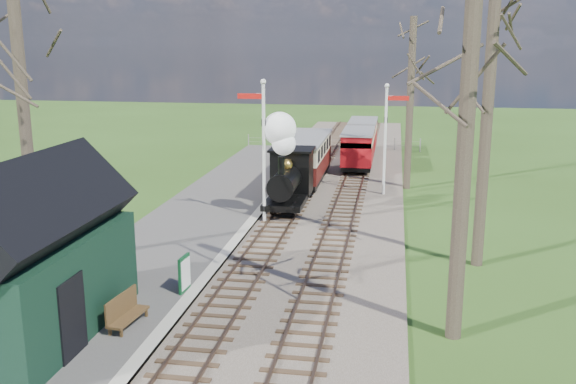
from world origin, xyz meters
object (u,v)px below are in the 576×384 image
(red_carriage_b, at_px, (363,136))
(person, at_px, (127,270))
(locomotive, at_px, (287,168))
(bench, at_px, (125,311))
(sign_board, at_px, (185,273))
(station_shed, at_px, (34,259))
(semaphore_far, at_px, (387,131))
(coach, at_px, (306,157))
(semaphore_near, at_px, (262,141))
(red_carriage_a, at_px, (358,149))

(red_carriage_b, bearing_deg, person, -101.93)
(locomotive, bearing_deg, bench, -99.82)
(locomotive, height_order, sign_board, locomotive)
(station_shed, relative_size, bench, 3.94)
(semaphore_far, bearing_deg, coach, 155.61)
(semaphore_near, distance_m, person, 9.71)
(station_shed, xyz_separation_m, red_carriage_b, (6.90, 29.87, -0.88))
(station_shed, bearing_deg, red_carriage_a, 74.20)
(semaphore_far, height_order, red_carriage_a, semaphore_far)
(semaphore_near, bearing_deg, red_carriage_b, 79.32)
(semaphore_far, relative_size, locomotive, 1.24)
(coach, xyz_separation_m, bench, (-2.28, -19.16, -0.94))
(red_carriage_b, distance_m, person, 27.52)
(station_shed, height_order, bench, station_shed)
(coach, xyz_separation_m, red_carriage_a, (2.60, 4.39, -0.17))
(station_shed, relative_size, red_carriage_a, 1.35)
(semaphore_near, relative_size, semaphore_far, 1.09)
(red_carriage_b, bearing_deg, coach, -104.73)
(coach, distance_m, sign_board, 16.59)
(semaphore_far, height_order, red_carriage_b, semaphore_far)
(coach, relative_size, person, 4.78)
(semaphore_near, height_order, red_carriage_a, semaphore_near)
(bench, relative_size, person, 1.03)
(station_shed, bearing_deg, coach, 77.86)
(red_carriage_a, bearing_deg, semaphore_far, -74.44)
(station_shed, height_order, semaphore_near, semaphore_near)
(bench, bearing_deg, locomotive, 80.18)
(sign_board, relative_size, person, 0.73)
(coach, bearing_deg, bench, -96.78)
(red_carriage_a, bearing_deg, coach, -120.66)
(semaphore_near, distance_m, sign_board, 9.01)
(red_carriage_a, xyz_separation_m, bench, (-4.88, -23.54, -0.77))
(coach, relative_size, red_carriage_b, 1.58)
(locomotive, relative_size, red_carriage_a, 0.99)
(sign_board, xyz_separation_m, person, (-1.62, -0.53, 0.21))
(station_shed, xyz_separation_m, sign_board, (2.83, 3.48, -1.50))
(semaphore_far, xyz_separation_m, person, (-7.46, -15.05, -2.38))
(red_carriage_b, height_order, person, red_carriage_b)
(person, bearing_deg, semaphore_near, -25.71)
(semaphore_near, height_order, person, semaphore_near)
(station_shed, xyz_separation_m, red_carriage_a, (6.90, 24.37, -0.88))
(coach, bearing_deg, person, -100.27)
(semaphore_near, xyz_separation_m, coach, (0.77, 7.98, -2.07))
(coach, distance_m, bench, 19.31)
(locomotive, xyz_separation_m, red_carriage_b, (2.61, 15.95, -0.74))
(coach, bearing_deg, locomotive, -90.11)
(sign_board, bearing_deg, person, -161.90)
(red_carriage_a, distance_m, bench, 24.05)
(station_shed, distance_m, red_carriage_b, 30.67)
(station_shed, height_order, red_carriage_a, station_shed)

